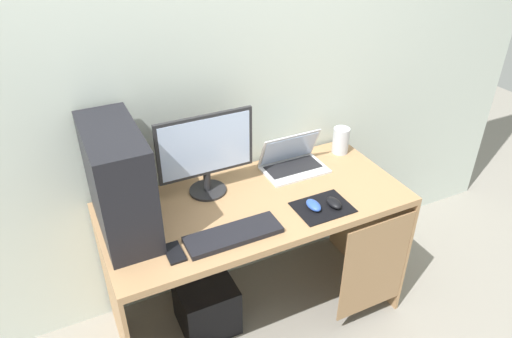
{
  "coord_description": "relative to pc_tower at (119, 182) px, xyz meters",
  "views": [
    {
      "loc": [
        -0.8,
        -1.64,
        2.08
      ],
      "look_at": [
        0.0,
        0.0,
        0.94
      ],
      "focal_mm": 33.04,
      "sensor_mm": 36.0,
      "label": 1
    }
  ],
  "objects": [
    {
      "name": "subwoofer",
      "position": [
        0.32,
        -0.03,
        -0.86
      ],
      "size": [
        0.29,
        0.29,
        0.29
      ],
      "primitive_type": "cube",
      "color": "black",
      "rests_on": "ground_plane"
    },
    {
      "name": "cell_phone",
      "position": [
        0.14,
        -0.26,
        -0.23
      ],
      "size": [
        0.07,
        0.13,
        0.01
      ],
      "primitive_type": "cube",
      "color": "black",
      "rests_on": "desk"
    },
    {
      "name": "speaker",
      "position": [
        1.23,
        0.14,
        -0.17
      ],
      "size": [
        0.09,
        0.09,
        0.15
      ],
      "primitive_type": "cylinder",
      "color": "#B7BCC6",
      "rests_on": "desk"
    },
    {
      "name": "mouse_left",
      "position": [
        0.81,
        -0.25,
        -0.22
      ],
      "size": [
        0.06,
        0.1,
        0.03
      ],
      "primitive_type": "ellipsoid",
      "color": "#2D51B2",
      "rests_on": "mousepad"
    },
    {
      "name": "desk",
      "position": [
        0.62,
        -0.08,
        -0.39
      ],
      "size": [
        1.46,
        0.67,
        0.76
      ],
      "color": "#A37A51",
      "rests_on": "ground_plane"
    },
    {
      "name": "mouse_right",
      "position": [
        0.91,
        -0.27,
        -0.22
      ],
      "size": [
        0.06,
        0.1,
        0.03
      ],
      "primitive_type": "ellipsoid",
      "color": "black",
      "rests_on": "mousepad"
    },
    {
      "name": "laptop",
      "position": [
        0.9,
        0.11,
        -0.2
      ],
      "size": [
        0.33,
        0.21,
        0.2
      ],
      "color": "silver",
      "rests_on": "desk"
    },
    {
      "name": "monitor",
      "position": [
        0.42,
        0.1,
        -0.02
      ],
      "size": [
        0.47,
        0.18,
        0.41
      ],
      "color": "#232326",
      "rests_on": "desk"
    },
    {
      "name": "mousepad",
      "position": [
        0.86,
        -0.26,
        -0.24
      ],
      "size": [
        0.26,
        0.2,
        0.0
      ],
      "primitive_type": "cube",
      "color": "black",
      "rests_on": "desk"
    },
    {
      "name": "pc_tower",
      "position": [
        0.0,
        0.0,
        0.0
      ],
      "size": [
        0.22,
        0.5,
        0.48
      ],
      "primitive_type": "cube",
      "color": "black",
      "rests_on": "desk"
    },
    {
      "name": "keyboard",
      "position": [
        0.4,
        -0.27,
        -0.23
      ],
      "size": [
        0.42,
        0.14,
        0.02
      ],
      "primitive_type": "cube",
      "color": "black",
      "rests_on": "desk"
    },
    {
      "name": "wall_back",
      "position": [
        0.6,
        0.3,
        0.3
      ],
      "size": [
        4.0,
        0.05,
        2.6
      ],
      "color": "beige",
      "rests_on": "ground_plane"
    },
    {
      "name": "ground_plane",
      "position": [
        0.6,
        -0.07,
        -1.0
      ],
      "size": [
        8.0,
        8.0,
        0.0
      ],
      "primitive_type": "plane",
      "color": "gray"
    }
  ]
}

